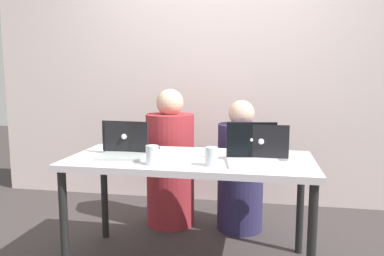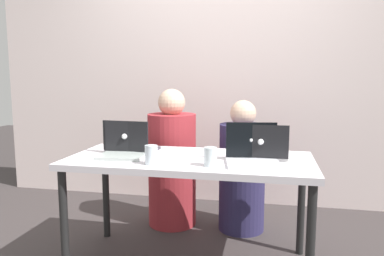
% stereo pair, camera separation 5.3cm
% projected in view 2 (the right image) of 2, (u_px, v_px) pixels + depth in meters
% --- Properties ---
extents(back_wall, '(4.50, 0.10, 2.40)m').
position_uv_depth(back_wall, '(219.00, 79.00, 3.61)').
color(back_wall, silver).
rests_on(back_wall, ground).
extents(desk, '(1.54, 0.70, 0.72)m').
position_uv_depth(desk, '(190.00, 168.00, 2.38)').
color(desk, silver).
rests_on(desk, ground).
extents(person_on_left, '(0.41, 0.41, 1.13)m').
position_uv_depth(person_on_left, '(172.00, 165.00, 3.09)').
color(person_on_left, '#A02B32').
rests_on(person_on_left, ground).
extents(person_on_right, '(0.45, 0.45, 1.04)m').
position_uv_depth(person_on_right, '(242.00, 173.00, 2.98)').
color(person_on_right, '#2A264C').
rests_on(person_on_right, ground).
extents(laptop_back_left, '(0.34, 0.27, 0.22)m').
position_uv_depth(laptop_back_left, '(130.00, 145.00, 2.55)').
color(laptop_back_left, '#38343E').
rests_on(laptop_back_left, desk).
extents(laptop_back_right, '(0.34, 0.26, 0.22)m').
position_uv_depth(laptop_back_right, '(261.00, 151.00, 2.34)').
color(laptop_back_right, silver).
rests_on(laptop_back_right, desk).
extents(laptop_front_right, '(0.34, 0.30, 0.23)m').
position_uv_depth(laptop_front_right, '(253.00, 155.00, 2.20)').
color(laptop_front_right, silver).
rests_on(laptop_front_right, desk).
extents(laptop_front_left, '(0.30, 0.26, 0.22)m').
position_uv_depth(laptop_front_left, '(123.00, 149.00, 2.40)').
color(laptop_front_left, '#ADB7B2').
rests_on(laptop_front_left, desk).
extents(water_glass_left, '(0.07, 0.07, 0.11)m').
position_uv_depth(water_glass_left, '(151.00, 156.00, 2.18)').
color(water_glass_left, silver).
rests_on(water_glass_left, desk).
extents(water_glass_right, '(0.07, 0.07, 0.11)m').
position_uv_depth(water_glass_right, '(210.00, 158.00, 2.14)').
color(water_glass_right, silver).
rests_on(water_glass_right, desk).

